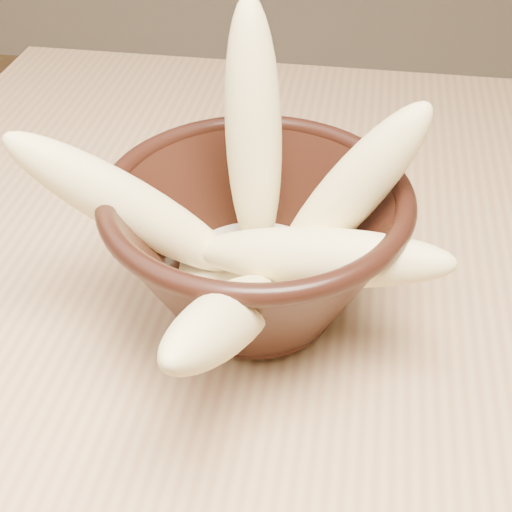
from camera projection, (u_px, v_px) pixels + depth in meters
The scene contains 8 objects.
table at pixel (468, 329), 0.68m from camera, with size 1.20×0.80×0.75m.
bowl at pixel (256, 245), 0.54m from camera, with size 0.23×0.23×0.12m.
milk_puddle at pixel (256, 276), 0.56m from camera, with size 0.13×0.13×0.02m, color beige.
banana_upright at pixel (254, 133), 0.53m from camera, with size 0.04×0.04×0.20m, color #F8E493.
banana_left at pixel (129, 207), 0.52m from camera, with size 0.04×0.04×0.20m, color #F8E493.
banana_right at pixel (349, 194), 0.51m from camera, with size 0.04×0.04×0.17m, color #F8E493.
banana_across at pixel (318, 257), 0.50m from camera, with size 0.04×0.04×0.19m, color #F8E493.
banana_front at pixel (228, 318), 0.45m from camera, with size 0.04×0.04×0.20m, color #F8E493.
Camera 1 is at (-0.12, -0.51, 1.15)m, focal length 50.00 mm.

